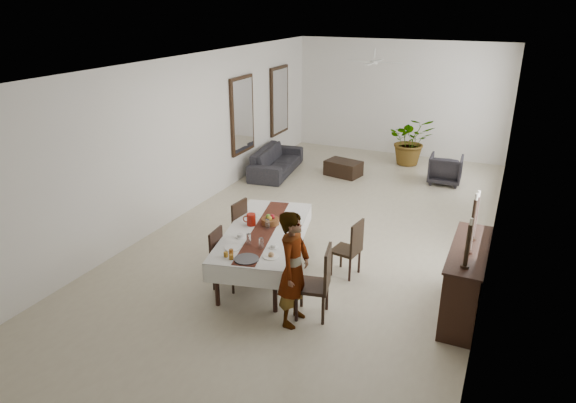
{
  "coord_description": "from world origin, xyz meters",
  "views": [
    {
      "loc": [
        3.1,
        -8.53,
        4.2
      ],
      "look_at": [
        -0.19,
        -1.25,
        1.05
      ],
      "focal_mm": 32.0,
      "sensor_mm": 36.0,
      "label": 1
    }
  ],
  "objects_px": {
    "dining_table_top": "(264,232)",
    "sofa": "(276,161)",
    "red_pitcher": "(251,220)",
    "woman": "(294,269)",
    "sideboard_body": "(465,282)"
  },
  "relations": [
    {
      "from": "red_pitcher",
      "to": "woman",
      "type": "relative_size",
      "value": 0.12
    },
    {
      "from": "red_pitcher",
      "to": "woman",
      "type": "height_order",
      "value": "woman"
    },
    {
      "from": "woman",
      "to": "sofa",
      "type": "distance_m",
      "value": 6.67
    },
    {
      "from": "dining_table_top",
      "to": "woman",
      "type": "bearing_deg",
      "value": -60.56
    },
    {
      "from": "dining_table_top",
      "to": "red_pitcher",
      "type": "relative_size",
      "value": 12.0
    },
    {
      "from": "dining_table_top",
      "to": "sofa",
      "type": "distance_m",
      "value": 5.23
    },
    {
      "from": "sideboard_body",
      "to": "sofa",
      "type": "relative_size",
      "value": 0.77
    },
    {
      "from": "dining_table_top",
      "to": "sofa",
      "type": "xyz_separation_m",
      "value": [
        -2.07,
        4.79,
        -0.4
      ]
    },
    {
      "from": "dining_table_top",
      "to": "sofa",
      "type": "bearing_deg",
      "value": 100.29
    },
    {
      "from": "dining_table_top",
      "to": "red_pitcher",
      "type": "bearing_deg",
      "value": 149.04
    },
    {
      "from": "sofa",
      "to": "dining_table_top",
      "type": "bearing_deg",
      "value": -164.06
    },
    {
      "from": "dining_table_top",
      "to": "woman",
      "type": "relative_size",
      "value": 1.43
    },
    {
      "from": "red_pitcher",
      "to": "sideboard_body",
      "type": "distance_m",
      "value": 3.41
    },
    {
      "from": "sofa",
      "to": "woman",
      "type": "bearing_deg",
      "value": -159.82
    },
    {
      "from": "dining_table_top",
      "to": "sofa",
      "type": "height_order",
      "value": "dining_table_top"
    }
  ]
}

